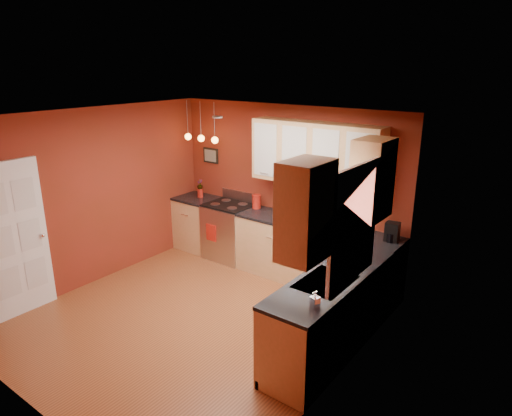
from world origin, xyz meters
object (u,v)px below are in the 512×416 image
Objects in this scene: gas_range at (230,231)px; red_canister at (256,202)px; soap_pump at (315,300)px; sink at (326,284)px; coffee_maker at (392,233)px.

red_canister is at bearing 15.62° from gas_range.
red_canister reaches higher than soap_pump.
sink reaches higher than red_canister.
sink is 3.17× the size of red_canister.
red_canister is (0.47, 0.13, 0.57)m from gas_range.
red_canister reaches higher than gas_range.
coffee_maker is 2.11m from soap_pump.
coffee_maker reaches higher than red_canister.
coffee_maker is at bearing 85.29° from sink.
gas_range is at bearing 175.75° from coffee_maker.
sink is at bearing -29.78° from gas_range.
coffee_maker is 1.51× the size of soap_pump.
sink reaches higher than coffee_maker.
soap_pump is at bearing -94.09° from coffee_maker.
sink is 2.70m from red_canister.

